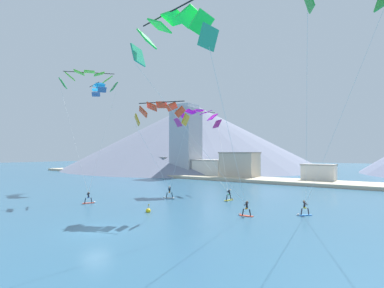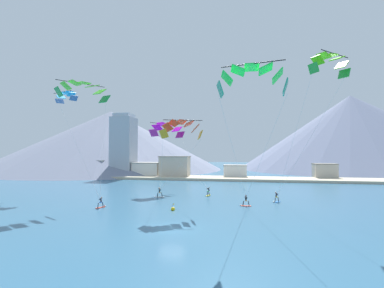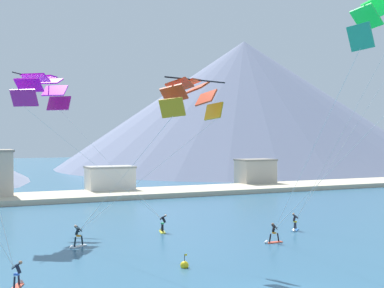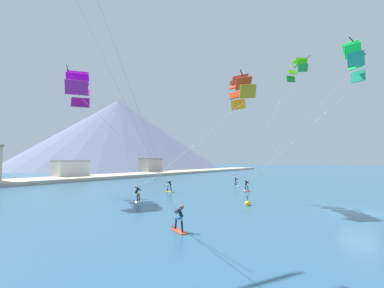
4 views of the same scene
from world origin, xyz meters
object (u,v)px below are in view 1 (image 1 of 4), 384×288
kitesurfer_near_trail (90,200)px  kitesurfer_far_right (168,194)px  parafoil_kite_near_trail (89,78)px  parafoil_kite_mid_center (198,116)px  parafoil_kite_distant_high_outer (98,88)px  kitesurfer_mid_center (230,197)px  kitesurfer_near_lead (303,211)px  parafoil_kite_far_left (173,32)px  race_marker_buoy (148,211)px  kitesurfer_far_left (245,211)px  parafoil_kite_far_right (162,112)px

kitesurfer_near_trail → kitesurfer_far_right: size_ratio=0.99×
kitesurfer_far_right → parafoil_kite_near_trail: bearing=-151.8°
parafoil_kite_mid_center → parafoil_kite_distant_high_outer: bearing=-163.0°
kitesurfer_mid_center → kitesurfer_near_lead: bearing=-21.9°
parafoil_kite_mid_center → parafoil_kite_far_left: (16.22, -27.12, 2.27)m
kitesurfer_mid_center → parafoil_kite_near_trail: size_ratio=0.10×
parafoil_kite_near_trail → race_marker_buoy: 24.52m
kitesurfer_mid_center → kitesurfer_far_left: kitesurfer_mid_center is taller
parafoil_kite_mid_center → kitesurfer_near_trail: bearing=-103.2°
kitesurfer_near_trail → kitesurfer_mid_center: bearing=42.7°
kitesurfer_mid_center → kitesurfer_far_right: bearing=-158.6°
kitesurfer_near_lead → kitesurfer_mid_center: kitesurfer_mid_center is taller
kitesurfer_mid_center → race_marker_buoy: (-3.53, -12.85, -0.34)m
kitesurfer_far_right → parafoil_kite_mid_center: (-1.00, 9.41, 12.61)m
parafoil_kite_far_left → race_marker_buoy: 20.12m
kitesurfer_near_trail → parafoil_kite_near_trail: size_ratio=0.10×
kitesurfer_far_right → parafoil_kite_near_trail: (-11.05, -5.93, 17.78)m
kitesurfer_near_lead → parafoil_kite_near_trail: size_ratio=0.09×
parafoil_kite_near_trail → parafoil_kite_far_right: 18.53m
kitesurfer_far_left → parafoil_kite_near_trail: bearing=-177.9°
kitesurfer_near_lead → parafoil_kite_far_right: (-13.78, -7.18, 10.95)m
kitesurfer_near_lead → parafoil_kite_distant_high_outer: 45.27m
kitesurfer_near_trail → race_marker_buoy: (10.48, 0.08, -0.28)m
parafoil_kite_near_trail → parafoil_kite_distant_high_outer: size_ratio=2.99×
kitesurfer_near_lead → kitesurfer_far_right: kitesurfer_far_right is taller
kitesurfer_near_lead → kitesurfer_near_trail: 26.58m
kitesurfer_far_left → parafoil_kite_near_trail: (-25.81, -0.93, 17.86)m
kitesurfer_near_lead → parafoil_kite_far_left: (-4.53, -16.55, 14.96)m
kitesurfer_far_left → parafoil_kite_far_left: bearing=-87.9°
kitesurfer_mid_center → parafoil_kite_mid_center: 16.98m
kitesurfer_far_right → parafoil_kite_mid_center: size_ratio=0.14×
parafoil_kite_far_left → parafoil_kite_far_right: (-9.25, 9.37, -4.01)m
kitesurfer_far_right → parafoil_kite_far_left: bearing=-49.3°
kitesurfer_near_lead → parafoil_kite_far_right: size_ratio=0.15×
parafoil_kite_near_trail → kitesurfer_far_right: bearing=28.2°
parafoil_kite_far_left → kitesurfer_mid_center: bearing=107.6°
parafoil_kite_distant_high_outer → kitesurfer_near_lead: bearing=-6.3°
kitesurfer_mid_center → parafoil_kite_distant_high_outer: bearing=-179.9°
kitesurfer_near_trail → kitesurfer_mid_center: (14.01, 12.93, 0.06)m
parafoil_kite_distant_high_outer → parafoil_kite_far_left: bearing=-30.1°
kitesurfer_far_left → parafoil_kite_mid_center: size_ratio=0.14×
kitesurfer_near_lead → race_marker_buoy: size_ratio=1.65×
kitesurfer_mid_center → kitesurfer_far_right: 9.18m
parafoil_kite_far_right → race_marker_buoy: parafoil_kite_far_right is taller
kitesurfer_far_right → parafoil_kite_far_left: (15.22, -17.71, 14.88)m
race_marker_buoy → kitesurfer_near_lead: bearing=29.5°
kitesurfer_far_left → race_marker_buoy: (-9.74, -4.50, -0.31)m
kitesurfer_near_trail → kitesurfer_far_left: (20.22, 4.58, 0.03)m
kitesurfer_near_trail → kitesurfer_far_right: (5.46, 9.58, 0.11)m
kitesurfer_near_trail → parafoil_kite_distant_high_outer: (-15.52, 12.89, 19.26)m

